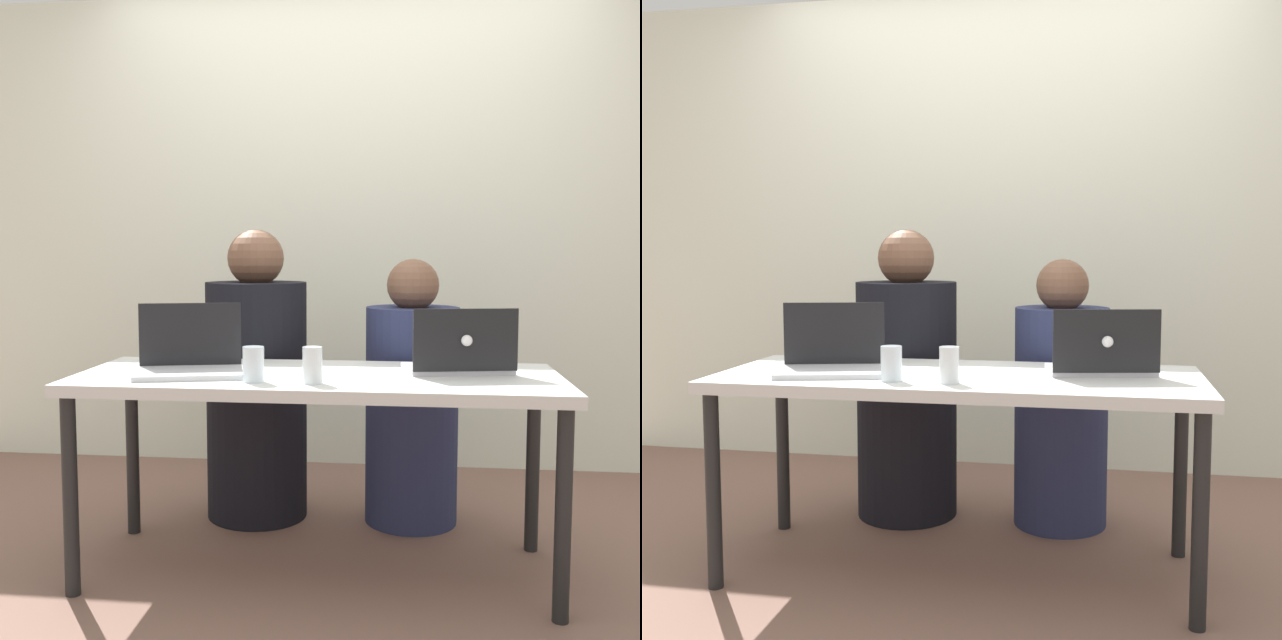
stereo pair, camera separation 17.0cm
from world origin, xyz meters
The scene contains 9 objects.
ground_plane centered at (0.00, 0.00, 0.00)m, with size 12.00×12.00×0.00m, color #7A594C.
back_wall centered at (0.00, 1.41, 1.22)m, with size 4.50×0.10×2.44m, color silver.
desk centered at (0.00, 0.00, 0.64)m, with size 1.65×0.65×0.70m.
person_on_left centered at (-0.33, 0.54, 0.54)m, with size 0.45×0.45×1.22m.
person_on_right centered at (0.33, 0.54, 0.49)m, with size 0.43×0.43×1.09m.
laptop_back_right centered at (0.49, 0.07, 0.75)m, with size 0.40×0.30×0.23m.
laptop_front_left centered at (-0.44, -0.05, 0.76)m, with size 0.41×0.33×0.24m.
water_glass_left centered at (-0.19, -0.19, 0.75)m, with size 0.07×0.07×0.11m.
water_glass_center centered at (0.01, -0.19, 0.75)m, with size 0.06×0.06×0.12m.
Camera 1 is at (0.31, -2.53, 1.12)m, focal length 42.00 mm.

